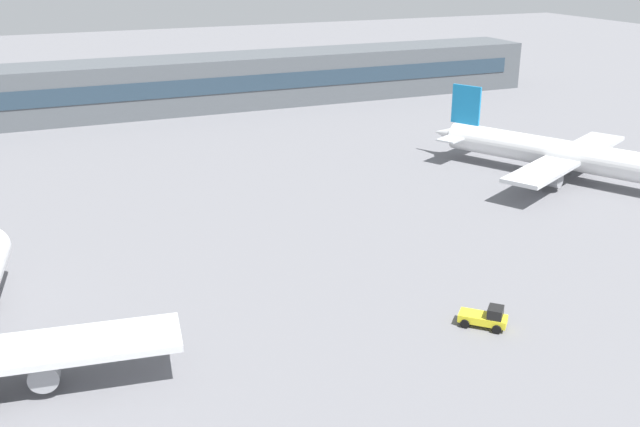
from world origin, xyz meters
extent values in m
plane|color=slate|center=(0.00, 40.00, 0.00)|extent=(400.00, 400.00, 0.00)
cube|color=#4C5156|center=(0.00, 105.76, 4.50)|extent=(154.34, 12.00, 9.00)
cube|color=#263847|center=(0.00, 99.71, 4.95)|extent=(146.63, 0.16, 2.80)
cylinder|color=gray|center=(-18.67, 23.97, 1.56)|extent=(2.37, 3.37, 1.96)
cylinder|color=silver|center=(44.36, 45.97, 3.09)|extent=(18.63, 31.62, 3.56)
cone|color=silver|center=(35.97, 62.23, 3.09)|extent=(3.85, 4.31, 2.49)
cube|color=#197FBF|center=(37.27, 59.72, 7.45)|extent=(2.19, 3.82, 5.15)
cube|color=silver|center=(37.14, 59.97, 3.28)|extent=(9.53, 6.63, 0.22)
cube|color=silver|center=(43.93, 46.81, 2.81)|extent=(27.05, 16.89, 0.47)
cylinder|color=gray|center=(38.93, 44.23, 1.49)|extent=(3.04, 3.52, 1.87)
cylinder|color=gray|center=(48.92, 49.39, 1.49)|extent=(3.04, 3.52, 1.87)
cylinder|color=black|center=(41.33, 46.52, 0.47)|extent=(0.76, 1.00, 0.94)
cylinder|color=black|center=(45.66, 48.76, 0.47)|extent=(0.76, 1.00, 0.94)
cube|color=yellow|center=(12.53, 19.69, 0.65)|extent=(3.62, 3.59, 0.60)
cube|color=black|center=(13.18, 19.06, 1.30)|extent=(1.77, 1.77, 0.90)
cylinder|color=black|center=(12.85, 18.30, 0.35)|extent=(0.68, 0.67, 0.70)
cylinder|color=black|center=(13.94, 19.41, 0.35)|extent=(0.68, 0.67, 0.70)
cylinder|color=black|center=(11.13, 19.97, 0.35)|extent=(0.68, 0.67, 0.70)
cylinder|color=black|center=(12.22, 21.09, 0.35)|extent=(0.68, 0.67, 0.70)
camera|label=1|loc=(-18.21, -20.66, 27.42)|focal=40.76mm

